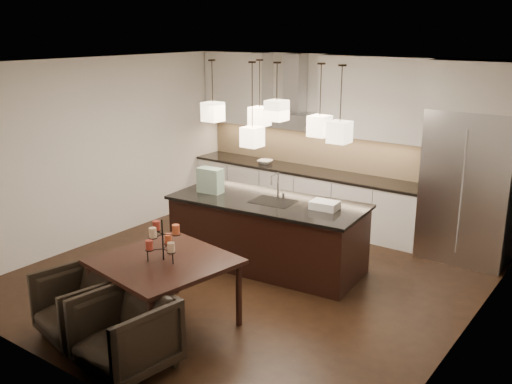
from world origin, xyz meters
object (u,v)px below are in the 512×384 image
Objects in this scene: dining_table at (165,293)px; armchair_right at (125,334)px; armchair_left at (80,305)px; island_body at (267,235)px; refrigerator at (469,186)px.

armchair_right is at bearing -61.78° from dining_table.
armchair_right is at bearing 2.98° from armchair_left.
island_body reaches higher than armchair_left.
armchair_right is (0.33, -2.87, -0.07)m from island_body.
refrigerator is 2.90m from island_body.
island_body is (-2.13, -1.87, -0.62)m from refrigerator.
island_body is 2.89m from armchair_right.
armchair_right is (0.87, -0.14, 0.01)m from armchair_left.
island_body is 1.98× the size of dining_table.
refrigerator reaches higher than armchair_left.
island_body is 3.09× the size of armchair_right.
armchair_left is at bearing -120.42° from dining_table.
armchair_right is (-1.81, -4.74, -0.69)m from refrigerator.
refrigerator is at bearing 35.85° from island_body.
refrigerator is 5.37m from armchair_left.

